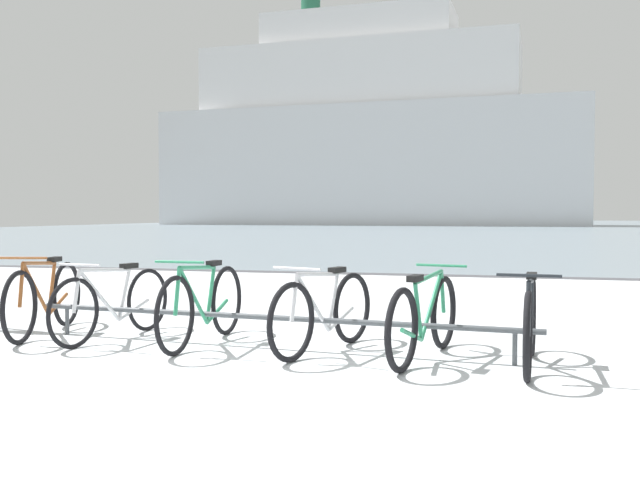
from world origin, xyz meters
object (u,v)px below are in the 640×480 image
object	(u,v)px
bicycle_4	(425,318)
bicycle_1	(113,303)
bicycle_0	(45,298)
ferry_ship	(366,137)
bicycle_5	(530,324)
bicycle_2	(203,305)
bicycle_3	(324,312)

from	to	relation	value
bicycle_4	bicycle_1	bearing A→B (deg)	175.64
bicycle_0	ferry_ship	xyz separation A→B (m)	(-8.96, 67.71, 8.88)
bicycle_0	bicycle_5	xyz separation A→B (m)	(4.66, -0.41, -0.02)
bicycle_5	ferry_ship	distance (m)	70.03
bicycle_1	bicycle_2	world-z (taller)	bicycle_2
bicycle_0	bicycle_3	xyz separation A→B (m)	(2.93, -0.18, -0.02)
bicycle_0	ferry_ship	bearing A→B (deg)	97.54
bicycle_2	bicycle_3	distance (m)	1.17
bicycle_0	bicycle_1	xyz separation A→B (m)	(0.80, -0.06, -0.02)
bicycle_2	bicycle_3	world-z (taller)	bicycle_2
bicycle_1	bicycle_5	xyz separation A→B (m)	(3.86, -0.35, 0.00)
bicycle_2	bicycle_4	world-z (taller)	bicycle_2
bicycle_3	bicycle_2	bearing A→B (deg)	176.61
bicycle_2	bicycle_4	distance (m)	2.07
bicycle_4	ferry_ship	xyz separation A→B (m)	(-12.78, 68.00, 8.90)
bicycle_2	bicycle_4	size ratio (longest dim) A/B	1.05
bicycle_5	ferry_ship	bearing A→B (deg)	101.30
bicycle_4	ferry_ship	bearing A→B (deg)	100.64
bicycle_0	bicycle_3	world-z (taller)	bicycle_0
bicycle_1	ferry_ship	size ratio (longest dim) A/B	0.04
bicycle_3	bicycle_4	xyz separation A→B (m)	(0.89, -0.11, -0.00)
bicycle_5	ferry_ship	size ratio (longest dim) A/B	0.04
bicycle_0	bicycle_2	world-z (taller)	bicycle_0
ferry_ship	bicycle_0	bearing A→B (deg)	-82.46
bicycle_3	ferry_ship	distance (m)	69.49
bicycle_2	bicycle_3	size ratio (longest dim) A/B	1.11
bicycle_2	bicycle_4	bearing A→B (deg)	-5.01
bicycle_0	bicycle_2	xyz separation A→B (m)	(1.76, -0.11, -0.00)
bicycle_1	bicycle_4	bearing A→B (deg)	-4.36
bicycle_1	bicycle_3	world-z (taller)	bicycle_3
bicycle_4	bicycle_3	bearing A→B (deg)	172.88
bicycle_2	bicycle_4	xyz separation A→B (m)	(2.06, -0.18, -0.02)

